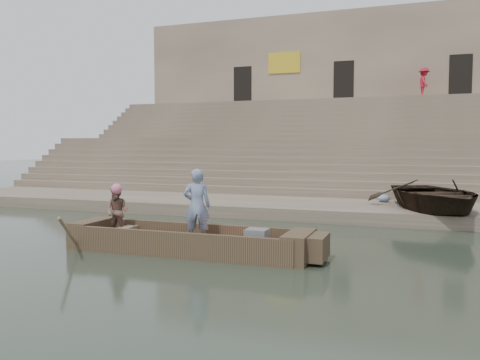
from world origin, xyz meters
The scene contains 14 objects.
ground centered at (0.00, 0.00, 0.00)m, with size 120.00×120.00×0.00m, color #252F23.
lower_landing centered at (0.00, 8.00, 0.20)m, with size 32.00×4.00×0.40m, color gray.
mid_landing centered at (0.00, 15.50, 1.40)m, with size 32.00×3.00×2.80m, color gray.
upper_landing centered at (0.00, 22.50, 2.60)m, with size 32.00×3.00×5.20m, color gray.
ghat_steps centered at (0.00, 17.19, 1.80)m, with size 32.00×11.00×5.20m.
building_wall centered at (0.00, 26.50, 5.60)m, with size 32.00×5.07×11.20m.
main_rowboat centered at (-2.19, 0.92, 0.11)m, with size 5.00×1.30×0.22m, color brown.
rowboat_trim centered at (-1.99, 0.92, 0.31)m, with size 6.04×2.63×1.87m.
standing_man centered at (-1.99, 0.99, 1.05)m, with size 0.61×0.40×1.67m, color navy.
rowing_man centered at (-4.12, 1.06, 0.82)m, with size 0.58×0.46×1.20m, color #257056.
television centered at (-0.57, 0.92, 0.42)m, with size 0.46×0.42×0.40m.
beached_rowboat centered at (3.14, 7.35, 0.88)m, with size 3.30×4.62×0.96m, color #2D2116.
pedestrian centered at (2.92, 22.52, 6.10)m, with size 1.17×0.67×1.81m, color #A81C28.
cloth_bundles centered at (4.47, 8.59, 0.53)m, with size 6.26×1.46×0.26m.
Camera 1 is at (2.62, -9.03, 2.40)m, focal length 37.02 mm.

